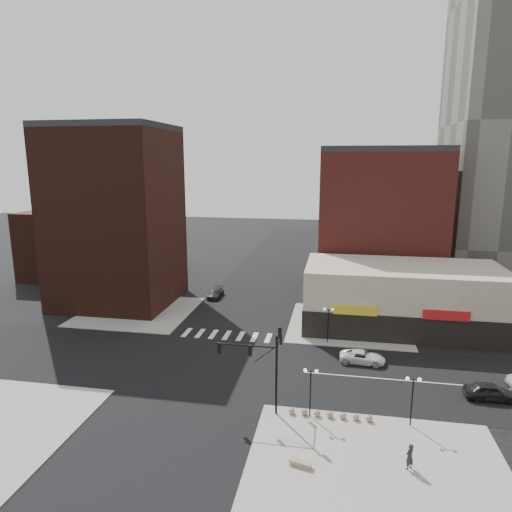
# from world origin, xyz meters

# --- Properties ---
(ground) EXTENTS (240.00, 240.00, 0.00)m
(ground) POSITION_xyz_m (0.00, 0.00, 0.00)
(ground) COLOR black
(ground) RESTS_ON ground
(road_ew) EXTENTS (200.00, 14.00, 0.02)m
(road_ew) POSITION_xyz_m (0.00, 0.00, 0.01)
(road_ew) COLOR black
(road_ew) RESTS_ON ground
(road_ns) EXTENTS (14.00, 200.00, 0.02)m
(road_ns) POSITION_xyz_m (0.00, 0.00, 0.01)
(road_ns) COLOR black
(road_ns) RESTS_ON ground
(sidewalk_nw) EXTENTS (15.00, 15.00, 0.12)m
(sidewalk_nw) POSITION_xyz_m (-14.50, 14.50, 0.06)
(sidewalk_nw) COLOR gray
(sidewalk_nw) RESTS_ON ground
(sidewalk_ne) EXTENTS (15.00, 15.00, 0.12)m
(sidewalk_ne) POSITION_xyz_m (14.50, 14.50, 0.06)
(sidewalk_ne) COLOR gray
(sidewalk_ne) RESTS_ON ground
(sidewalk_se) EXTENTS (18.00, 14.00, 0.12)m
(sidewalk_se) POSITION_xyz_m (16.00, -14.00, 0.06)
(sidewalk_se) COLOR gray
(sidewalk_se) RESTS_ON ground
(building_nw) EXTENTS (16.00, 15.00, 25.00)m
(building_nw) POSITION_xyz_m (-19.00, 18.50, 12.50)
(building_nw) COLOR #371911
(building_nw) RESTS_ON ground
(building_nw_low) EXTENTS (20.00, 18.00, 12.00)m
(building_nw_low) POSITION_xyz_m (-32.00, 34.00, 6.00)
(building_nw_low) COLOR #371911
(building_nw_low) RESTS_ON ground
(building_ne_midrise) EXTENTS (18.00, 15.00, 22.00)m
(building_ne_midrise) POSITION_xyz_m (19.00, 29.50, 11.00)
(building_ne_midrise) COLOR maroon
(building_ne_midrise) RESTS_ON ground
(building_ne_row) EXTENTS (24.20, 12.20, 8.00)m
(building_ne_row) POSITION_xyz_m (21.00, 15.00, 3.30)
(building_ne_row) COLOR beige
(building_ne_row) RESTS_ON ground
(traffic_signal) EXTENTS (5.59, 3.09, 7.77)m
(traffic_signal) POSITION_xyz_m (7.24, -7.83, 4.96)
(traffic_signal) COLOR black
(traffic_signal) RESTS_ON ground
(street_lamp_se_a) EXTENTS (1.22, 0.32, 4.16)m
(street_lamp_se_a) POSITION_xyz_m (11.00, -8.00, 3.29)
(street_lamp_se_a) COLOR black
(street_lamp_se_a) RESTS_ON sidewalk_se
(street_lamp_se_b) EXTENTS (1.22, 0.32, 4.16)m
(street_lamp_se_b) POSITION_xyz_m (19.00, -8.00, 3.29)
(street_lamp_se_b) COLOR black
(street_lamp_se_b) RESTS_ON sidewalk_se
(street_lamp_ne) EXTENTS (1.22, 0.32, 4.16)m
(street_lamp_ne) POSITION_xyz_m (12.00, 8.00, 3.29)
(street_lamp_ne) COLOR black
(street_lamp_ne) RESTS_ON sidewalk_ne
(bollard_row) EXTENTS (6.85, 0.55, 0.55)m
(bollard_row) POSITION_xyz_m (12.65, -8.00, 0.39)
(bollard_row) COLOR gray
(bollard_row) RESTS_ON sidewalk_se
(white_suv) EXTENTS (4.84, 2.48, 1.31)m
(white_suv) POSITION_xyz_m (15.75, 3.32, 0.65)
(white_suv) COLOR silver
(white_suv) RESTS_ON ground
(dark_sedan_east) EXTENTS (4.53, 1.91, 1.53)m
(dark_sedan_east) POSITION_xyz_m (26.64, -2.28, 0.76)
(dark_sedan_east) COLOR black
(dark_sedan_east) RESTS_ON ground
(dark_sedan_north) EXTENTS (1.87, 4.57, 1.33)m
(dark_sedan_north) POSITION_xyz_m (-5.58, 23.04, 0.66)
(dark_sedan_north) COLOR black
(dark_sedan_north) RESTS_ON ground
(pedestrian) EXTENTS (0.82, 0.80, 1.90)m
(pedestrian) POSITION_xyz_m (18.13, -13.49, 1.07)
(pedestrian) COLOR #252328
(pedestrian) RESTS_ON sidewalk_se
(stone_bench) EXTENTS (1.69, 0.89, 0.38)m
(stone_bench) POSITION_xyz_m (10.77, -14.53, 0.32)
(stone_bench) COLOR gray
(stone_bench) RESTS_ON sidewalk_se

